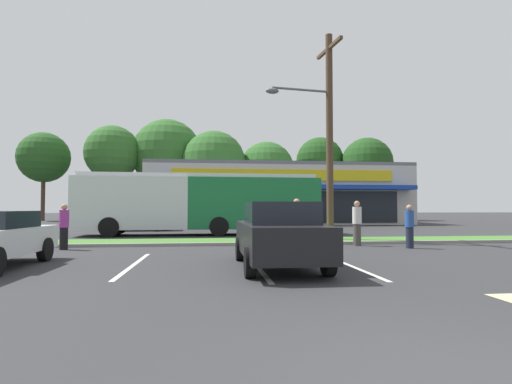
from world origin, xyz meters
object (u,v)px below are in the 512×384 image
utility_pole (326,129)px  pedestrian_by_pole (297,222)px  pedestrian_near_bench (357,223)px  city_bus (200,202)px  car_2 (138,218)px  pedestrian_mid (410,226)px  pedestrian_far (64,227)px  car_3 (279,234)px

utility_pole → pedestrian_by_pole: bearing=-132.8°
pedestrian_near_bench → utility_pole: bearing=-52.4°
utility_pole → city_bus: (-5.53, 5.04, -3.10)m
car_2 → pedestrian_mid: size_ratio=2.83×
city_bus → car_2: size_ratio=2.90×
utility_pole → pedestrian_mid: (2.16, -3.07, -4.08)m
utility_pole → pedestrian_far: 11.06m
car_3 → city_bus: bearing=10.2°
city_bus → car_3: city_bus is taller
car_3 → pedestrian_mid: size_ratio=2.88×
city_bus → utility_pole: bearing=136.1°
car_3 → pedestrian_near_bench: pedestrian_near_bench is taller
car_2 → utility_pole: bearing=134.7°
pedestrian_mid → pedestrian_far: (-12.21, 0.89, 0.01)m
car_2 → car_3: car_3 is taller
city_bus → car_3: 12.45m
car_3 → utility_pole: bearing=-24.9°
city_bus → car_2: city_bus is taller
car_2 → pedestrian_far: bearing=87.7°
pedestrian_by_pole → car_3: bearing=-22.0°
pedestrian_near_bench → car_3: bearing=72.1°
car_2 → pedestrian_far: (-0.47, -11.86, -0.00)m
pedestrian_near_bench → pedestrian_mid: (1.52, -1.18, -0.08)m
car_3 → pedestrian_near_bench: bearing=-36.9°
city_bus → pedestrian_far: bearing=56.4°
car_2 → car_3: size_ratio=0.98×
car_2 → pedestrian_near_bench: 15.43m
car_3 → pedestrian_by_pole: size_ratio=2.50×
car_2 → pedestrian_by_pole: (7.86, -11.54, 0.10)m
pedestrian_near_bench → pedestrian_by_pole: 2.36m
city_bus → pedestrian_far: 8.57m
utility_pole → city_bus: bearing=137.7°
car_2 → pedestrian_near_bench: pedestrian_near_bench is taller
pedestrian_mid → pedestrian_far: 12.24m
pedestrian_near_bench → pedestrian_by_pole: size_ratio=0.96×
utility_pole → pedestrian_near_bench: utility_pole is taller
car_2 → car_3: bearing=110.3°
city_bus → pedestrian_mid: size_ratio=8.20×
car_2 → pedestrian_near_bench: (10.22, -11.57, 0.06)m
city_bus → car_3: size_ratio=2.85×
car_2 → pedestrian_by_pole: bearing=124.2°
city_bus → pedestrian_mid: bearing=131.9°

